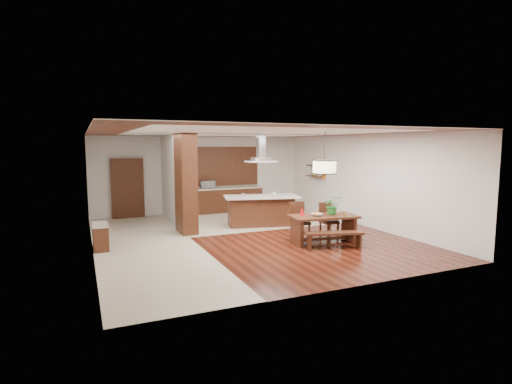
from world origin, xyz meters
name	(u,v)px	position (x,y,z in m)	size (l,w,h in m)	color
room_shell	(246,163)	(0.00, 0.00, 2.06)	(9.00, 9.04, 2.92)	black
tile_hallway	(146,246)	(-2.75, 0.00, 0.01)	(2.50, 9.00, 0.01)	beige
tile_kitchen	(252,218)	(1.25, 2.50, 0.01)	(5.50, 4.00, 0.01)	beige
soffit_band	(246,133)	(0.00, 0.00, 2.88)	(8.00, 9.00, 0.02)	#3B180E
partition_pier	(186,184)	(-1.40, 1.20, 1.45)	(0.45, 1.00, 2.90)	black
partition_stub	(171,178)	(-1.40, 3.30, 1.45)	(0.18, 2.40, 2.90)	silver
hallway_console	(101,237)	(-3.81, 0.20, 0.32)	(0.37, 0.88, 0.63)	black
hallway_doorway	(128,188)	(-2.70, 4.40, 1.05)	(1.10, 0.20, 2.10)	black
rear_counter	(229,199)	(1.00, 4.20, 0.48)	(2.60, 0.62, 0.95)	black
kitchen_window	(226,166)	(1.00, 4.46, 1.75)	(2.60, 0.08, 1.50)	brown
shelf_lower	(315,176)	(3.87, 2.60, 1.40)	(0.26, 0.90, 0.04)	black
shelf_upper	(315,166)	(3.87, 2.60, 1.80)	(0.26, 0.90, 0.04)	black
dining_table	(323,222)	(1.61, -1.44, 0.53)	(1.84, 1.09, 0.73)	black
dining_bench	(334,240)	(1.52, -2.06, 0.21)	(1.46, 0.32, 0.41)	black
dining_chair_left	(300,221)	(1.24, -0.85, 0.50)	(0.44, 0.44, 1.01)	black
dining_chair_right	(329,220)	(2.11, -0.97, 0.48)	(0.43, 0.43, 0.96)	black
pendant_lantern	(325,157)	(1.61, -1.44, 2.25)	(0.64, 0.64, 1.31)	#FAECC0
foliage_plant	(332,205)	(1.88, -1.44, 0.97)	(0.44, 0.38, 0.49)	#25712A
fruit_bowl	(317,215)	(1.38, -1.47, 0.76)	(0.27, 0.27, 0.07)	beige
napkin_cone	(302,211)	(1.07, -1.24, 0.83)	(0.14, 0.14, 0.21)	red
gold_ornament	(345,213)	(2.16, -1.60, 0.78)	(0.07, 0.07, 0.10)	gold
kitchen_island	(261,210)	(1.01, 1.24, 0.50)	(2.51, 1.54, 0.97)	black
range_hood	(261,148)	(1.01, 1.24, 2.46)	(0.90, 0.55, 0.87)	silver
island_cup	(274,194)	(1.42, 1.12, 1.02)	(0.13, 0.13, 0.10)	silver
microwave	(207,184)	(0.17, 4.24, 1.09)	(0.51, 0.34, 0.28)	silver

